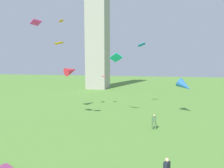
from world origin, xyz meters
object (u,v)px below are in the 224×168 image
object	(u,v)px
kite_flying_2	(71,71)
kite_flying_5	(104,76)
monument_obelisk	(98,9)
kite_flying_1	(116,58)
kite_flying_7	(36,22)
kite_flying_3	(142,45)
kite_flying_0	(184,86)
person_2	(154,121)
kite_flying_4	(59,43)
kite_flying_6	(61,21)

from	to	relation	value
kite_flying_2	kite_flying_5	xyz separation A→B (m)	(4.57, 3.69, -1.10)
monument_obelisk	kite_flying_1	world-z (taller)	monument_obelisk
kite_flying_7	kite_flying_2	bearing A→B (deg)	-53.39
kite_flying_3	kite_flying_5	world-z (taller)	kite_flying_3
kite_flying_0	kite_flying_3	size ratio (longest dim) A/B	2.22
kite_flying_5	monument_obelisk	bearing A→B (deg)	124.91
person_2	kite_flying_0	world-z (taller)	kite_flying_0
monument_obelisk	kite_flying_5	distance (m)	31.85
kite_flying_7	monument_obelisk	bearing A→B (deg)	-48.89
kite_flying_3	kite_flying_7	distance (m)	17.18
kite_flying_1	kite_flying_5	bearing A→B (deg)	-23.22
kite_flying_5	kite_flying_7	xyz separation A→B (m)	(-3.94, -13.05, 6.82)
kite_flying_5	kite_flying_7	bearing A→B (deg)	-93.42
kite_flying_0	kite_flying_2	bearing A→B (deg)	123.65
kite_flying_4	monument_obelisk	bearing A→B (deg)	85.79
monument_obelisk	kite_flying_0	size ratio (longest dim) A/B	17.55
kite_flying_4	kite_flying_0	bearing A→B (deg)	13.30
kite_flying_5	kite_flying_0	bearing A→B (deg)	1.01
kite_flying_6	monument_obelisk	bearing A→B (deg)	-14.65
person_2	kite_flying_3	distance (m)	14.90
person_2	kite_flying_5	distance (m)	14.63
monument_obelisk	kite_flying_0	world-z (taller)	monument_obelisk
kite_flying_0	kite_flying_1	distance (m)	10.96
kite_flying_2	kite_flying_7	size ratio (longest dim) A/B	1.68
monument_obelisk	kite_flying_2	xyz separation A→B (m)	(4.73, -27.27, -18.19)
kite_flying_1	kite_flying_4	distance (m)	7.85
kite_flying_4	person_2	bearing A→B (deg)	-10.41
kite_flying_0	kite_flying_2	distance (m)	18.06
kite_flying_3	kite_flying_5	distance (m)	8.67
person_2	kite_flying_1	distance (m)	10.03
kite_flying_1	kite_flying_6	world-z (taller)	kite_flying_6
kite_flying_2	kite_flying_4	world-z (taller)	kite_flying_4
person_2	kite_flying_7	world-z (taller)	kite_flying_7
kite_flying_1	person_2	bearing A→B (deg)	-179.37
kite_flying_1	kite_flying_5	size ratio (longest dim) A/B	2.36
kite_flying_0	kite_flying_3	world-z (taller)	kite_flying_3
kite_flying_2	person_2	bearing A→B (deg)	-178.26
kite_flying_6	kite_flying_2	bearing A→B (deg)	-15.60
kite_flying_0	kite_flying_4	xyz separation A→B (m)	(-15.35, -8.60, 5.64)
kite_flying_0	kite_flying_3	bearing A→B (deg)	94.77
kite_flying_0	kite_flying_2	size ratio (longest dim) A/B	1.06
kite_flying_7	kite_flying_3	bearing A→B (deg)	-95.47
person_2	kite_flying_6	xyz separation A→B (m)	(-13.29, 3.02, 12.65)
kite_flying_0	kite_flying_1	size ratio (longest dim) A/B	1.37
kite_flying_3	kite_flying_2	bearing A→B (deg)	-159.97
kite_flying_2	monument_obelisk	bearing A→B (deg)	-52.48
kite_flying_5	kite_flying_6	bearing A→B (deg)	-104.93
kite_flying_2	kite_flying_3	world-z (taller)	kite_flying_3
kite_flying_1	kite_flying_3	distance (m)	7.86
kite_flying_4	kite_flying_5	world-z (taller)	kite_flying_4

